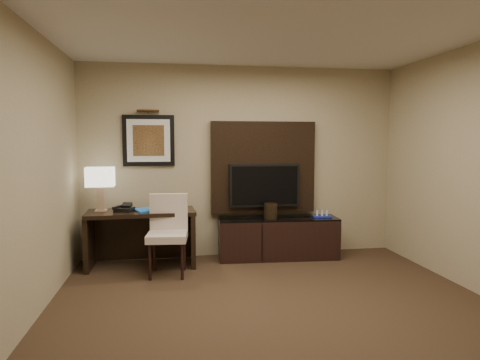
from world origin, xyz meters
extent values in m
cube|color=#342317|center=(0.00, 0.00, -0.01)|extent=(4.50, 5.00, 0.01)
cube|color=silver|center=(0.00, 0.00, 2.70)|extent=(4.50, 5.00, 0.01)
cube|color=tan|center=(0.00, 2.50, 1.35)|extent=(4.50, 0.01, 2.70)
cube|color=tan|center=(-2.25, 0.00, 1.35)|extent=(0.01, 5.00, 2.70)
cube|color=black|center=(-1.39, 2.10, 0.37)|extent=(1.41, 0.66, 0.74)
cube|color=black|center=(0.47, 2.20, 0.29)|extent=(1.69, 0.56, 0.57)
cube|color=black|center=(0.30, 2.44, 1.27)|extent=(1.50, 0.12, 1.30)
cube|color=black|center=(0.30, 2.34, 1.02)|extent=(1.00, 0.08, 0.60)
cube|color=black|center=(-1.30, 2.48, 1.65)|extent=(0.70, 0.04, 0.70)
cylinder|color=#3C2613|center=(-1.30, 2.44, 2.05)|extent=(0.04, 0.04, 0.30)
cube|color=blue|center=(-1.33, 2.08, 0.75)|extent=(0.36, 0.41, 0.02)
imported|color=#BEA895|center=(-1.32, 2.09, 0.85)|extent=(0.17, 0.08, 0.23)
cylinder|color=black|center=(0.35, 2.17, 0.68)|extent=(0.22, 0.22, 0.21)
camera|label=1|loc=(-0.99, -3.54, 1.65)|focal=32.00mm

